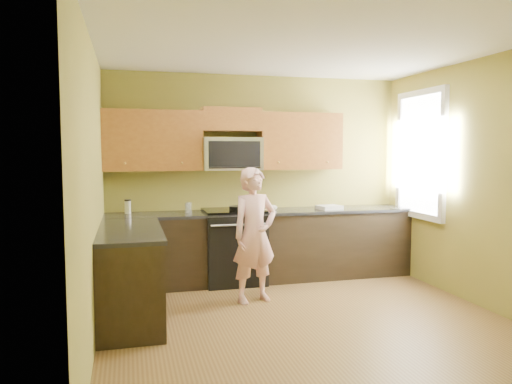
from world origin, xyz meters
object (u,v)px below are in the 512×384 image
object	(u,v)px
stove	(234,246)
frying_pan	(239,210)
microwave	(231,170)
woman	(255,235)
travel_mug	(128,213)
butter_tub	(253,212)

from	to	relation	value
stove	frying_pan	distance (m)	0.49
microwave	woman	distance (m)	1.19
stove	travel_mug	world-z (taller)	travel_mug
microwave	frying_pan	distance (m)	0.56
woman	butter_tub	size ratio (longest dim) A/B	13.57
stove	travel_mug	size ratio (longest dim) A/B	5.43
butter_tub	travel_mug	world-z (taller)	travel_mug
woman	butter_tub	distance (m)	0.83
stove	microwave	xyz separation A→B (m)	(0.00, 0.12, 0.97)
microwave	travel_mug	size ratio (longest dim) A/B	4.35
woman	frying_pan	world-z (taller)	woman
stove	microwave	distance (m)	0.98
stove	frying_pan	xyz separation A→B (m)	(0.05, -0.12, 0.47)
stove	travel_mug	xyz separation A→B (m)	(-1.31, 0.17, 0.45)
microwave	butter_tub	distance (m)	0.61
woman	butter_tub	world-z (taller)	woman
frying_pan	woman	bearing A→B (deg)	-72.62
stove	butter_tub	world-z (taller)	butter_tub
frying_pan	butter_tub	xyz separation A→B (m)	(0.20, 0.06, -0.03)
microwave	travel_mug	world-z (taller)	microwave
frying_pan	butter_tub	distance (m)	0.21
frying_pan	microwave	bearing A→B (deg)	117.09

